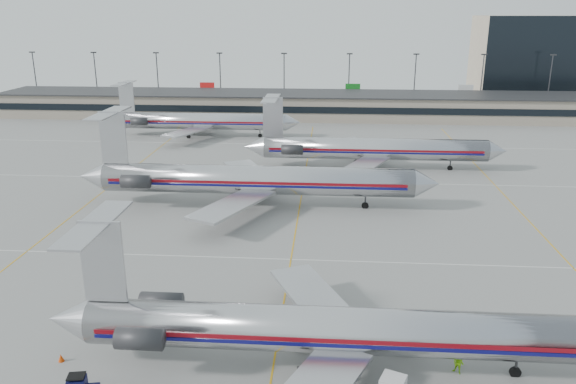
{
  "coord_description": "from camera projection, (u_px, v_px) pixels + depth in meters",
  "views": [
    {
      "loc": [
        3.85,
        -46.12,
        25.76
      ],
      "look_at": [
        -1.08,
        20.15,
        4.5
      ],
      "focal_mm": 35.0,
      "sensor_mm": 36.0,
      "label": 1
    }
  ],
  "objects": [
    {
      "name": "ground",
      "position": [
        283.0,
        305.0,
        51.93
      ],
      "size": [
        260.0,
        260.0,
        0.0
      ],
      "primitive_type": "plane",
      "color": "gray",
      "rests_on": "ground"
    },
    {
      "name": "ramp_worker_near",
      "position": [
        331.0,
        373.0,
        40.57
      ],
      "size": [
        0.77,
        0.69,
        1.77
      ],
      "primitive_type": "imported",
      "rotation": [
        0.0,
        0.0,
        0.53
      ],
      "color": "#B9E015",
      "rests_on": "ground"
    },
    {
      "name": "terminal",
      "position": [
        315.0,
        105.0,
        144.02
      ],
      "size": [
        162.0,
        17.0,
        6.25
      ],
      "color": "gray",
      "rests_on": "ground"
    },
    {
      "name": "jet_back_row",
      "position": [
        199.0,
        121.0,
        121.73
      ],
      "size": [
        42.59,
        26.2,
        11.64
      ],
      "color": "silver",
      "rests_on": "ground"
    },
    {
      "name": "ramp_worker_far",
      "position": [
        458.0,
        363.0,
        41.8
      ],
      "size": [
        1.03,
        0.98,
        1.68
      ],
      "primitive_type": "imported",
      "rotation": [
        0.0,
        0.0,
        -0.6
      ],
      "color": "#8ADD14",
      "rests_on": "ground"
    },
    {
      "name": "apron_markings",
      "position": [
        291.0,
        259.0,
        61.42
      ],
      "size": [
        160.0,
        0.15,
        0.02
      ],
      "primitive_type": "cube",
      "color": "silver",
      "rests_on": "ground"
    },
    {
      "name": "belt_loader",
      "position": [
        394.0,
        342.0,
        45.0
      ],
      "size": [
        4.38,
        2.3,
        2.24
      ],
      "rotation": [
        0.0,
        0.0,
        -0.3
      ],
      "color": "#9F9F9F",
      "rests_on": "ground"
    },
    {
      "name": "cone_left",
      "position": [
        61.0,
        358.0,
        43.39
      ],
      "size": [
        0.55,
        0.55,
        0.63
      ],
      "primitive_type": "cone",
      "rotation": [
        0.0,
        0.0,
        -0.22
      ],
      "color": "#CB3C06",
      "rests_on": "ground"
    },
    {
      "name": "jet_second_row",
      "position": [
        249.0,
        179.0,
        77.48
      ],
      "size": [
        50.12,
        29.51,
        13.12
      ],
      "color": "silver",
      "rests_on": "ground"
    },
    {
      "name": "distant_building",
      "position": [
        528.0,
        60.0,
        165.31
      ],
      "size": [
        30.0,
        20.0,
        25.0
      ],
      "primitive_type": "cube",
      "color": "tan",
      "rests_on": "ground"
    },
    {
      "name": "jet_foreground",
      "position": [
        325.0,
        329.0,
        41.68
      ],
      "size": [
        44.12,
        25.98,
        11.55
      ],
      "color": "silver",
      "rests_on": "ground"
    },
    {
      "name": "light_mast_row",
      "position": [
        316.0,
        78.0,
        155.69
      ],
      "size": [
        163.6,
        0.4,
        15.28
      ],
      "color": "#38383D",
      "rests_on": "ground"
    },
    {
      "name": "jet_third_row",
      "position": [
        369.0,
        148.0,
        96.24
      ],
      "size": [
        44.77,
        27.54,
        12.24
      ],
      "color": "silver",
      "rests_on": "ground"
    }
  ]
}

